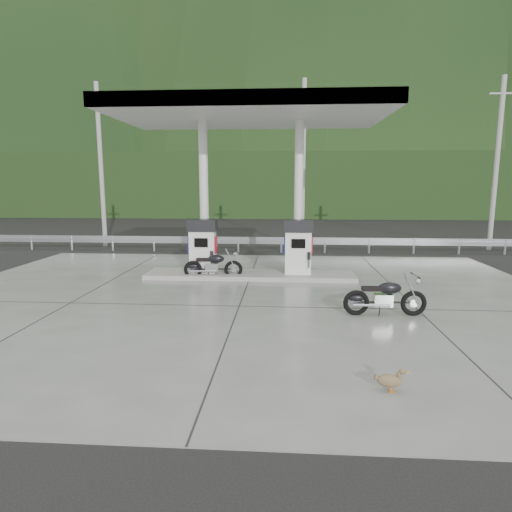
# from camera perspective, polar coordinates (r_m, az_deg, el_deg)

# --- Properties ---
(ground) EXTENTS (160.00, 160.00, 0.00)m
(ground) POSITION_cam_1_polar(r_m,az_deg,el_deg) (12.06, -1.75, -5.46)
(ground) COLOR black
(ground) RESTS_ON ground
(forecourt_apron) EXTENTS (18.00, 14.00, 0.02)m
(forecourt_apron) POSITION_cam_1_polar(r_m,az_deg,el_deg) (12.06, -1.75, -5.42)
(forecourt_apron) COLOR slate
(forecourt_apron) RESTS_ON ground
(pump_island) EXTENTS (7.00, 1.40, 0.15)m
(pump_island) POSITION_cam_1_polar(r_m,az_deg,el_deg) (14.46, -0.79, -2.54)
(pump_island) COLOR gray
(pump_island) RESTS_ON forecourt_apron
(gas_pump_left) EXTENTS (0.95, 0.55, 1.80)m
(gas_pump_left) POSITION_cam_1_polar(r_m,az_deg,el_deg) (14.50, -7.11, 1.34)
(gas_pump_left) COLOR white
(gas_pump_left) RESTS_ON pump_island
(gas_pump_right) EXTENTS (0.95, 0.55, 1.80)m
(gas_pump_right) POSITION_cam_1_polar(r_m,az_deg,el_deg) (14.25, 5.63, 1.22)
(gas_pump_right) COLOR white
(gas_pump_right) RESTS_ON pump_island
(canopy_column_left) EXTENTS (0.30, 0.30, 5.00)m
(canopy_column_left) POSITION_cam_1_polar(r_m,az_deg,el_deg) (14.76, -6.94, 7.72)
(canopy_column_left) COLOR white
(canopy_column_left) RESTS_ON pump_island
(canopy_column_right) EXTENTS (0.30, 0.30, 5.00)m
(canopy_column_right) POSITION_cam_1_polar(r_m,az_deg,el_deg) (14.51, 5.69, 7.71)
(canopy_column_right) COLOR white
(canopy_column_right) RESTS_ON pump_island
(canopy_roof) EXTENTS (8.50, 5.00, 0.40)m
(canopy_roof) POSITION_cam_1_polar(r_m,az_deg,el_deg) (14.32, -0.84, 18.58)
(canopy_roof) COLOR white
(canopy_roof) RESTS_ON canopy_column_left
(guardrail) EXTENTS (26.00, 0.16, 1.42)m
(guardrail) POSITION_cam_1_polar(r_m,az_deg,el_deg) (19.77, 0.50, 2.54)
(guardrail) COLOR #9D9FA4
(guardrail) RESTS_ON ground
(road) EXTENTS (60.00, 7.00, 0.01)m
(road) POSITION_cam_1_polar(r_m,az_deg,el_deg) (23.33, 1.00, 1.87)
(road) COLOR black
(road) RESTS_ON ground
(utility_pole_a) EXTENTS (0.22, 0.22, 8.00)m
(utility_pole_a) POSITION_cam_1_polar(r_m,az_deg,el_deg) (23.01, -19.97, 11.18)
(utility_pole_a) COLOR #979691
(utility_pole_a) RESTS_ON ground
(utility_pole_b) EXTENTS (0.22, 0.22, 8.00)m
(utility_pole_b) POSITION_cam_1_polar(r_m,az_deg,el_deg) (21.13, 6.30, 11.88)
(utility_pole_b) COLOR #979691
(utility_pole_b) RESTS_ON ground
(utility_pole_c) EXTENTS (0.22, 0.22, 8.00)m
(utility_pole_c) POSITION_cam_1_polar(r_m,az_deg,el_deg) (23.30, 29.41, 10.51)
(utility_pole_c) COLOR #979691
(utility_pole_c) RESTS_ON ground
(tree_band) EXTENTS (80.00, 6.00, 6.00)m
(tree_band) POSITION_cam_1_polar(r_m,az_deg,el_deg) (41.61, 2.30, 9.38)
(tree_band) COLOR black
(tree_band) RESTS_ON ground
(forested_hills) EXTENTS (100.00, 40.00, 140.00)m
(forested_hills) POSITION_cam_1_polar(r_m,az_deg,el_deg) (71.67, 2.95, 7.05)
(forested_hills) COLOR black
(forested_hills) RESTS_ON ground
(motorcycle_left) EXTENTS (1.86, 0.74, 0.86)m
(motorcycle_left) POSITION_cam_1_polar(r_m,az_deg,el_deg) (14.27, -5.73, -1.29)
(motorcycle_left) COLOR black
(motorcycle_left) RESTS_ON forecourt_apron
(motorcycle_right) EXTENTS (1.86, 0.63, 0.87)m
(motorcycle_right) POSITION_cam_1_polar(r_m,az_deg,el_deg) (10.69, 16.83, -5.32)
(motorcycle_right) COLOR black
(motorcycle_right) RESTS_ON forecourt_apron
(duck) EXTENTS (0.47, 0.18, 0.33)m
(duck) POSITION_cam_1_polar(r_m,az_deg,el_deg) (7.03, 17.36, -15.62)
(duck) COLOR brown
(duck) RESTS_ON forecourt_apron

